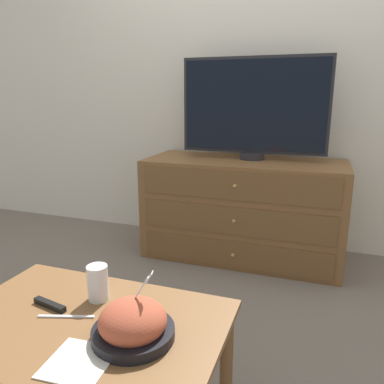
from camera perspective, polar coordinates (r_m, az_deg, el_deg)
name	(u,v)px	position (r m, az deg, el deg)	size (l,w,h in m)	color
ground_plane	(251,240)	(3.02, 8.99, -7.19)	(12.00, 12.00, 0.00)	#70665B
wall_back	(259,67)	(2.84, 10.17, 18.20)	(12.00, 0.05, 2.60)	silver
dresser	(243,209)	(2.62, 7.76, -2.57)	(1.33, 0.57, 0.68)	brown
tv	(254,108)	(2.56, 9.41, 12.56)	(0.97, 0.17, 0.67)	#232328
coffee_table	(86,342)	(1.27, -15.83, -21.09)	(0.84, 0.55, 0.45)	brown
takeout_bowl	(133,324)	(1.11, -8.98, -19.27)	(0.23, 0.23, 0.19)	black
drink_cup	(98,285)	(1.31, -14.13, -13.57)	(0.07, 0.07, 0.12)	#9E6638
napkin	(79,362)	(1.09, -16.87, -23.55)	(0.17, 0.17, 0.00)	silver
knife	(66,316)	(1.27, -18.63, -17.53)	(0.17, 0.06, 0.01)	silver
remote_control	(50,305)	(1.34, -20.86, -15.74)	(0.13, 0.05, 0.02)	black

